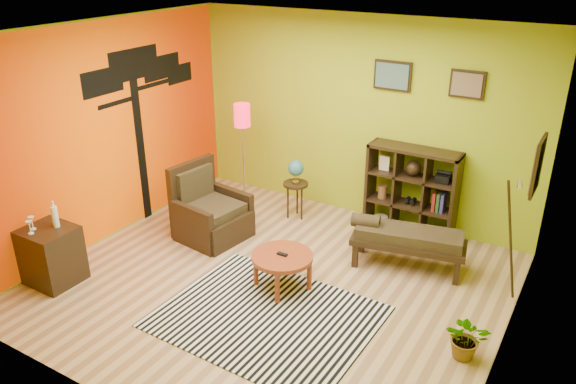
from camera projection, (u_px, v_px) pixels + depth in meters
The scene contains 11 objects.
ground at pixel (272, 283), 6.49m from camera, with size 5.00×5.00×0.00m, color tan.
room_shell at pixel (263, 133), 5.82m from camera, with size 5.04×4.54×2.82m.
zebra_rug at pixel (267, 316), 5.90m from camera, with size 2.17×1.74×0.01m, color silver.
coffee_table at pixel (282, 260), 6.27m from camera, with size 0.69×0.69×0.45m.
armchair at pixel (209, 215), 7.44m from camera, with size 0.92×0.92×0.99m.
side_cabinet at pixel (52, 255), 6.41m from camera, with size 0.57×0.52×0.99m.
floor_lamp at pixel (242, 125), 7.82m from camera, with size 0.24×0.24×1.59m.
globe_table at pixel (296, 175), 7.81m from camera, with size 0.35×0.35×0.86m.
cube_shelf at pixel (412, 192), 7.41m from camera, with size 1.20×0.35×1.20m.
bench at pixel (405, 238), 6.67m from camera, with size 1.41×0.74×0.62m.
potted_plant at pixel (466, 342), 5.27m from camera, with size 0.40×0.44×0.35m, color #26661E.
Camera 1 is at (2.98, -4.63, 3.59)m, focal length 35.00 mm.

